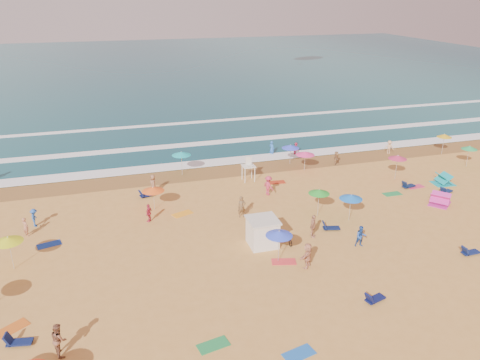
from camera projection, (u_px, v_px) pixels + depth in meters
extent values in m
plane|color=gold|center=(246.00, 226.00, 37.51)|extent=(220.00, 220.00, 0.00)
cube|color=#0C4756|center=(144.00, 69.00, 112.17)|extent=(220.00, 140.00, 0.18)
plane|color=olive|center=(211.00, 172.00, 48.62)|extent=(220.00, 220.00, 0.00)
cube|color=white|center=(206.00, 163.00, 50.81)|extent=(200.00, 2.20, 0.05)
cube|color=white|center=(193.00, 144.00, 57.03)|extent=(200.00, 1.60, 0.05)
cube|color=white|center=(180.00, 123.00, 65.91)|extent=(200.00, 1.20, 0.05)
cube|color=white|center=(263.00, 233.00, 34.39)|extent=(2.00, 2.00, 2.00)
cube|color=silver|center=(263.00, 220.00, 33.99)|extent=(2.20, 2.20, 0.12)
imported|color=black|center=(288.00, 238.00, 34.84)|extent=(0.60, 1.59, 0.82)
cone|color=#FF5F1A|center=(153.00, 189.00, 39.64)|extent=(1.90, 1.90, 0.35)
cone|color=green|center=(319.00, 192.00, 38.44)|extent=(1.75, 1.75, 0.35)
cone|color=#CA2C5A|center=(398.00, 157.00, 45.92)|extent=(1.79, 1.79, 0.35)
cone|color=#F53688|center=(305.00, 153.00, 48.27)|extent=(1.96, 1.96, 0.35)
cone|color=blue|center=(351.00, 197.00, 37.67)|extent=(1.86, 1.86, 0.35)
cone|color=#374DFA|center=(291.00, 146.00, 50.17)|extent=(1.89, 1.89, 0.35)
cone|color=green|center=(470.00, 148.00, 49.33)|extent=(1.61, 1.61, 0.35)
cone|color=#16B0B9|center=(181.00, 153.00, 46.96)|extent=(1.93, 1.93, 0.35)
cone|color=gold|center=(445.00, 136.00, 53.03)|extent=(1.63, 1.63, 0.35)
cone|color=blue|center=(279.00, 233.00, 31.85)|extent=(1.86, 1.86, 0.35)
cone|color=#D3E017|center=(8.00, 240.00, 30.92)|extent=(1.88, 1.88, 0.35)
cube|color=#0E1A4A|center=(20.00, 342.00, 24.90)|extent=(1.38, 0.77, 0.34)
cube|color=#0E1A48|center=(331.00, 228.00, 36.85)|extent=(1.39, 0.85, 0.34)
cube|color=#0E1447|center=(375.00, 299.00, 28.39)|extent=(1.40, 0.90, 0.34)
cube|color=#101D51|center=(471.00, 252.00, 33.42)|extent=(1.32, 0.61, 0.34)
cube|color=navy|center=(446.00, 192.00, 43.49)|extent=(1.41, 0.96, 0.34)
cube|color=#0E1E46|center=(409.00, 186.00, 44.73)|extent=(1.39, 0.81, 0.34)
cube|color=#0F184E|center=(147.00, 195.00, 42.76)|extent=(1.40, 0.86, 0.34)
cube|color=#D4601A|center=(13.00, 328.00, 26.16)|extent=(1.89, 1.67, 0.03)
cube|color=#1A3CA7|center=(49.00, 245.00, 34.75)|extent=(1.86, 1.25, 0.03)
cube|color=#228945|center=(213.00, 345.00, 24.92)|extent=(1.84, 1.18, 0.03)
cube|color=#FE9E1C|center=(183.00, 214.00, 39.52)|extent=(1.90, 1.41, 0.03)
cube|color=#EB373B|center=(284.00, 262.00, 32.56)|extent=(1.86, 1.25, 0.03)
cube|color=#B12F16|center=(277.00, 182.00, 45.99)|extent=(1.76, 0.99, 0.03)
cube|color=blue|center=(299.00, 354.00, 24.32)|extent=(1.85, 1.22, 0.03)
cube|color=#228B46|center=(392.00, 194.00, 43.37)|extent=(1.71, 0.87, 0.03)
cube|color=#D9335E|center=(415.00, 187.00, 44.96)|extent=(1.76, 0.99, 0.03)
imported|color=#CC3354|center=(149.00, 213.00, 37.98)|extent=(0.80, 0.97, 1.55)
imported|color=#2657B5|center=(34.00, 218.00, 37.21)|extent=(0.58, 0.99, 1.51)
imported|color=blue|center=(272.00, 149.00, 53.54)|extent=(0.70, 0.81, 1.88)
imported|color=#C43151|center=(268.00, 186.00, 42.90)|extent=(1.06, 1.35, 1.84)
imported|color=brown|center=(242.00, 207.00, 38.66)|extent=(0.68, 0.46, 1.84)
imported|color=brown|center=(59.00, 339.00, 24.01)|extent=(0.95, 1.08, 1.88)
imported|color=tan|center=(307.00, 255.00, 31.64)|extent=(1.57, 1.55, 1.81)
imported|color=#B37052|center=(26.00, 227.00, 35.75)|extent=(0.65, 0.66, 1.54)
imported|color=#A7794D|center=(336.00, 158.00, 50.37)|extent=(1.10, 1.44, 1.51)
imported|color=tan|center=(389.00, 147.00, 53.78)|extent=(1.17, 1.05, 1.57)
imported|color=#D93665|center=(296.00, 150.00, 53.51)|extent=(0.89, 1.00, 1.71)
imported|color=#244EA9|center=(361.00, 236.00, 34.25)|extent=(0.90, 0.76, 1.65)
imported|color=#946444|center=(153.00, 184.00, 43.48)|extent=(0.66, 0.91, 1.73)
imported|color=tan|center=(313.00, 226.00, 35.51)|extent=(0.98, 1.15, 1.85)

